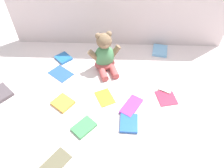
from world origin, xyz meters
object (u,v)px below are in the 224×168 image
Objects in this scene: book_case_8 at (167,85)px; teddy_bear at (105,56)px; book_case_9 at (160,51)px; book_case_4 at (55,163)px; book_case_7 at (166,97)px; book_case_13 at (105,97)px; book_case_11 at (63,103)px; book_case_1 at (84,127)px; book_case_10 at (131,106)px; book_case_3 at (63,58)px; book_case_6 at (129,123)px; book_case_12 at (152,167)px; book_case_2 at (37,121)px; book_case_0 at (1,93)px; book_case_5 at (61,73)px.

teddy_bear is at bearing -174.29° from book_case_8.
book_case_8 is 1.00× the size of book_case_9.
book_case_4 is 0.97m from book_case_9.
book_case_13 is (-0.34, -0.01, 0.00)m from book_case_7.
book_case_7 is 0.92× the size of book_case_9.
book_case_9 is 1.19× the size of book_case_11.
book_case_1 is 0.27m from book_case_10.
book_case_4 is at bearing -77.67° from book_case_1.
book_case_3 is at bearing 106.49° from book_case_13.
book_case_10 reaches higher than book_case_13.
book_case_13 is at bearing -171.85° from book_case_10.
book_case_6 is at bearing -66.68° from book_case_10.
book_case_3 is (-0.20, 0.52, 0.00)m from book_case_1.
book_case_7 is 0.80× the size of book_case_10.
book_case_1 reaches higher than book_case_4.
book_case_11 is at bearing -144.34° from teddy_bear.
book_case_3 is 0.69m from book_case_8.
book_case_8 is at bearing -41.00° from teddy_bear.
book_case_8 reaches higher than book_case_4.
book_case_8 is 0.50m from book_case_12.
book_case_9 is at bearing 6.06° from teddy_bear.
book_case_2 is at bearing -131.33° from book_case_8.
book_case_9 is 0.53m from book_case_10.
book_case_10 is at bearing -82.85° from teddy_bear.
book_case_11 is (-0.03, 0.32, 0.00)m from book_case_4.
book_case_1 is at bearing 96.54° from book_case_4.
book_case_2 is at bearing 95.81° from book_case_0.
book_case_12 is (0.10, -0.21, -0.00)m from book_case_6.
book_case_10 reaches higher than book_case_9.
book_case_8 is at bearing 77.07° from book_case_4.
book_case_7 is at bearing 67.45° from book_case_1.
book_case_2 is 0.69m from book_case_7.
book_case_8 is at bearing -9.47° from book_case_13.
book_case_0 is 1.02m from book_case_9.
book_case_9 is at bearing 75.77° from book_case_7.
book_case_13 is at bearing 106.99° from book_case_1.
book_case_3 is 0.79× the size of book_case_9.
book_case_6 is 0.93× the size of book_case_13.
book_case_6 and book_case_11 have the same top height.
book_case_6 is at bearing -92.94° from book_case_3.
book_case_7 is (0.43, 0.21, -0.00)m from book_case_1.
book_case_9 is at bearing 118.03° from book_case_8.
book_case_3 is at bearing 169.83° from book_case_10.
book_case_1 is at bearing -112.43° from book_case_3.
book_case_5 is 0.64m from book_case_8.
book_case_1 is at bearing 81.18° from book_case_12.
book_case_7 is at bearing -53.77° from teddy_bear.
book_case_3 is at bearing 141.50° from book_case_7.
book_case_9 is at bearing 96.25° from book_case_1.
book_case_0 reaches higher than book_case_4.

